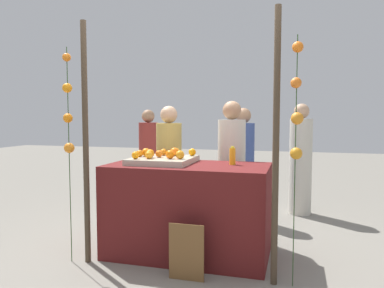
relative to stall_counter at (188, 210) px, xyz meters
The scene contains 27 objects.
ground_plane 0.47m from the stall_counter, ahead, with size 24.00×24.00×0.00m, color gray.
stall_counter is the anchor object (origin of this frame).
orange_tray 0.58m from the stall_counter, behind, with size 0.63×0.67×0.06m, color #B2AD99.
orange_0 0.79m from the stall_counter, behind, with size 0.07×0.07×0.07m, color orange.
orange_1 0.66m from the stall_counter, 134.80° to the left, with size 0.09×0.09×0.09m, color orange.
orange_2 0.66m from the stall_counter, behind, with size 0.08×0.08×0.08m, color orange.
orange_3 0.78m from the stall_counter, 161.33° to the right, with size 0.08×0.08×0.08m, color orange.
orange_4 0.69m from the stall_counter, 127.05° to the left, with size 0.08×0.08×0.08m, color orange.
orange_5 0.71m from the stall_counter, behind, with size 0.09×0.09×0.09m, color orange.
orange_6 0.61m from the stall_counter, 158.96° to the right, with size 0.09×0.09×0.09m, color orange.
orange_7 0.58m from the stall_counter, 141.04° to the right, with size 0.09×0.09×0.09m, color orange.
orange_8 0.64m from the stall_counter, 96.79° to the left, with size 0.08×0.08×0.08m, color orange.
orange_9 0.70m from the stall_counter, 147.65° to the left, with size 0.08×0.08×0.08m, color orange.
orange_10 0.58m from the stall_counter, 153.82° to the left, with size 0.07×0.07×0.07m, color orange.
orange_11 0.77m from the stall_counter, behind, with size 0.09×0.09×0.09m, color orange.
orange_12 0.70m from the stall_counter, 161.73° to the right, with size 0.08×0.08×0.08m, color orange.
juice_bottle 0.72m from the stall_counter, 14.00° to the left, with size 0.06×0.06×0.19m.
chalkboard_sign 0.65m from the stall_counter, 74.90° to the right, with size 0.32×0.03×0.51m.
vendor_left 0.87m from the stall_counter, 122.76° to the left, with size 0.31×0.31×1.57m.
vendor_right 0.82m from the stall_counter, 64.23° to the left, with size 0.32×0.32×1.62m.
crowd_person_0 2.36m from the stall_counter, 122.35° to the left, with size 0.31×0.31×1.55m.
crowd_person_1 1.56m from the stall_counter, 76.55° to the left, with size 0.31×0.31×1.56m.
crowd_person_2 2.33m from the stall_counter, 60.62° to the left, with size 0.33×0.33×1.62m.
canopy_post_left 1.23m from the stall_counter, 153.18° to the right, with size 0.06×0.06×2.35m, color #473828.
canopy_post_right 1.23m from the stall_counter, 26.82° to the right, with size 0.06×0.06×2.35m, color #473828.
garland_strand_left 1.55m from the stall_counter, 154.68° to the right, with size 0.11×0.10×2.10m.
garland_strand_right 1.55m from the stall_counter, 23.42° to the right, with size 0.11×0.11×2.10m.
Camera 1 is at (1.06, -3.62, 1.44)m, focal length 34.70 mm.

